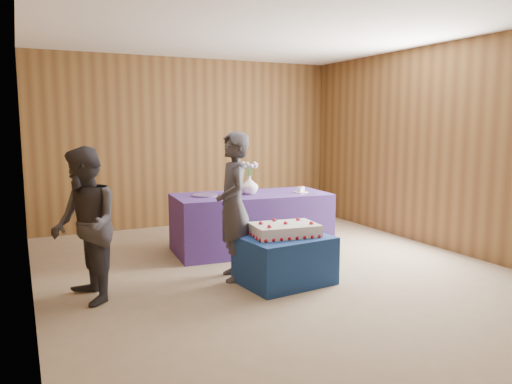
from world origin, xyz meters
TOP-DOWN VIEW (x-y plane):
  - ground at (0.00, 0.00)m, footprint 6.00×6.00m
  - room_shell at (0.00, 0.00)m, footprint 5.04×6.04m
  - cake_table at (-0.09, -0.38)m, footprint 0.97×0.79m
  - serving_table at (0.17, 1.01)m, footprint 2.06×1.05m
  - sheet_cake at (-0.08, -0.34)m, footprint 0.75×0.55m
  - vase at (0.14, 1.00)m, footprint 0.25×0.25m
  - flower_spray at (0.14, 1.00)m, footprint 0.22×0.22m
  - platter at (-0.44, 1.09)m, footprint 0.41×0.41m
  - plate at (0.81, 0.84)m, footprint 0.22×0.22m
  - cake_slice at (0.81, 0.84)m, footprint 0.09×0.09m
  - knife at (0.81, 0.66)m, footprint 0.26×0.03m
  - guest_left at (-0.52, -0.01)m, footprint 0.49×0.64m
  - guest_right at (-2.03, -0.07)m, footprint 0.66×0.79m

SIDE VIEW (x-z plane):
  - ground at x=0.00m, z-range 0.00..0.00m
  - cake_table at x=-0.09m, z-range 0.00..0.50m
  - serving_table at x=0.17m, z-range 0.00..0.75m
  - sheet_cake at x=-0.08m, z-range 0.48..0.64m
  - guest_right at x=-2.03m, z-range 0.00..1.46m
  - knife at x=0.81m, z-range 0.75..0.75m
  - plate at x=0.81m, z-range 0.75..0.76m
  - platter at x=-0.44m, z-range 0.75..0.77m
  - guest_left at x=-0.52m, z-range 0.00..1.58m
  - cake_slice at x=0.81m, z-range 0.75..0.84m
  - vase at x=0.14m, z-range 0.75..0.99m
  - flower_spray at x=0.14m, z-range 1.04..1.21m
  - room_shell at x=0.00m, z-range 0.44..3.16m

